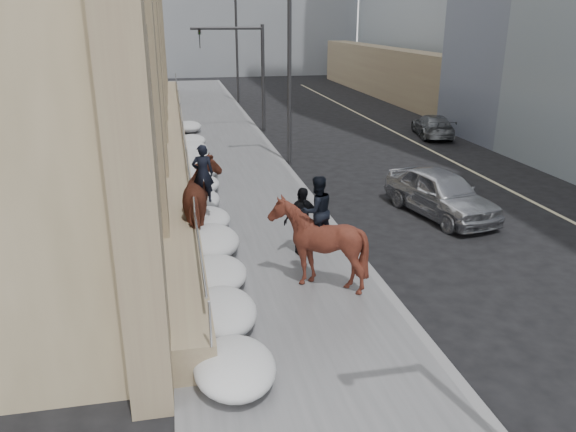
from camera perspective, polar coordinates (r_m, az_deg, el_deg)
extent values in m
plane|color=black|center=(12.61, 0.04, -10.88)|extent=(140.00, 140.00, 0.00)
cube|color=#515154|center=(21.71, -5.25, 2.54)|extent=(5.00, 80.00, 0.12)
cube|color=slate|center=(22.13, 1.52, 2.94)|extent=(0.24, 80.00, 0.12)
cube|color=#BFB78C|center=(25.06, 19.40, 3.68)|extent=(0.15, 70.00, 0.01)
cube|color=#887258|center=(31.22, -11.54, 8.22)|extent=(1.10, 44.00, 0.90)
cylinder|color=silver|center=(31.07, -10.81, 9.90)|extent=(0.06, 42.00, 0.06)
cube|color=black|center=(23.78, -13.05, 13.32)|extent=(0.20, 2.20, 4.50)
cylinder|color=#2D2D30|center=(25.28, 0.15, 14.15)|extent=(0.18, 0.18, 8.00)
cylinder|color=#2D2D30|center=(45.00, -5.21, 16.45)|extent=(0.18, 0.18, 8.00)
cylinder|color=#2D2D30|center=(33.23, -2.54, 13.70)|extent=(0.20, 0.20, 6.00)
cylinder|color=#2D2D30|center=(32.81, -6.26, 18.43)|extent=(4.00, 0.16, 0.16)
imported|color=black|center=(32.71, -8.96, 17.44)|extent=(0.18, 0.22, 1.10)
ellipsoid|color=silver|center=(12.21, -6.73, -9.63)|extent=(1.50, 2.10, 0.68)
ellipsoid|color=silver|center=(15.82, -7.85, -2.56)|extent=(1.60, 2.20, 0.72)
ellipsoid|color=silver|center=(19.59, -8.97, 1.64)|extent=(1.40, 2.00, 0.64)
ellipsoid|color=silver|center=(23.42, -9.13, 4.76)|extent=(1.70, 2.30, 0.76)
ellipsoid|color=silver|center=(27.32, -9.76, 6.73)|extent=(1.50, 2.10, 0.66)
imported|color=#502418|center=(16.74, -8.53, 1.56)|extent=(1.34, 2.78, 2.31)
imported|color=black|center=(16.66, -8.70, 4.30)|extent=(0.64, 0.43, 1.72)
imported|color=#421B13|center=(13.59, 3.00, -2.80)|extent=(2.25, 2.40, 2.21)
imported|color=black|center=(13.44, 2.90, 0.56)|extent=(0.98, 0.85, 1.72)
imported|color=black|center=(15.53, 1.40, -0.46)|extent=(1.21, 0.79, 1.90)
imported|color=#ADAFB5|center=(19.60, 15.27, 2.27)|extent=(2.77, 4.93, 1.58)
imported|color=slate|center=(32.95, 14.49, 8.88)|extent=(2.58, 4.54, 1.24)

